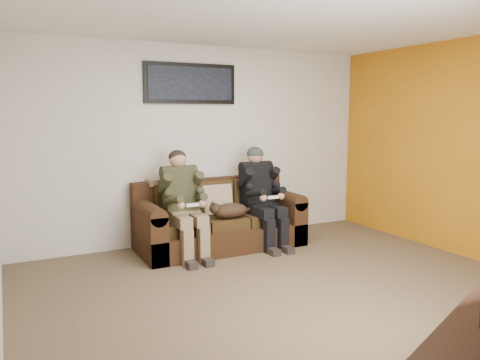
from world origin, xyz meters
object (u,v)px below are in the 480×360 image
sofa (218,222)px  person_right (261,191)px  person_left (183,198)px  framed_poster (191,84)px  cat (229,210)px

sofa → person_right: (0.54, -0.17, 0.39)m
person_left → framed_poster: (0.34, 0.57, 1.39)m
person_right → sofa: bearing=162.1°
person_right → framed_poster: bearing=142.6°
person_right → cat: person_right is taller
person_left → framed_poster: 1.54m
sofa → person_left: (-0.54, -0.17, 0.39)m
sofa → cat: 0.33m
sofa → person_right: 0.69m
sofa → framed_poster: size_ratio=1.68×
cat → person_left: bearing=170.9°
person_right → framed_poster: 1.67m
person_left → cat: size_ratio=1.94×
person_right → cat: bearing=-170.0°
person_left → cat: 0.60m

